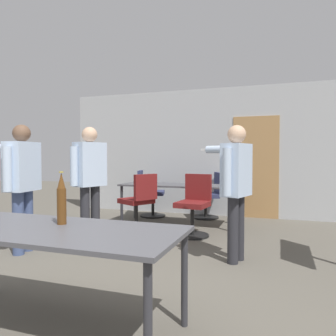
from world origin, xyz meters
name	(u,v)px	position (x,y,z in m)	size (l,w,h in m)	color
back_wall	(204,152)	(0.03, 5.36, 1.33)	(6.03, 0.12, 2.67)	#B2B5B7
conference_table_near	(51,237)	(0.02, 0.42, 0.67)	(1.91, 0.82, 0.73)	#4C4C51
conference_table_far	(180,188)	(-0.15, 4.15, 0.67)	(2.16, 0.69, 0.73)	#4C4C51
person_right_polo	(235,180)	(1.07, 2.38, 0.97)	(0.70, 0.74, 1.61)	#28282D
person_center_tall	(89,173)	(-1.07, 2.64, 1.00)	(0.71, 0.80, 1.67)	#28282D
person_near_casual	(21,176)	(-1.58, 1.85, 0.99)	(0.82, 0.67, 1.65)	#3D4C75
office_chair_near_pushed	(149,195)	(-0.99, 4.74, 0.45)	(0.62, 0.58, 0.95)	black
office_chair_far_left	(194,206)	(0.30, 3.47, 0.46)	(0.52, 0.57, 0.96)	black
office_chair_mid_tucked	(209,197)	(0.23, 4.97, 0.43)	(0.66, 0.63, 0.92)	black
office_chair_far_right	(139,204)	(-0.65, 3.47, 0.45)	(0.67, 0.65, 0.96)	black
beer_bottle	(62,199)	(0.02, 0.55, 0.92)	(0.07, 0.07, 0.40)	#563314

